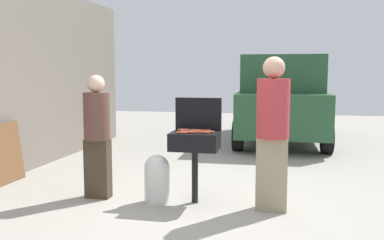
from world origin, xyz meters
TOP-DOWN VIEW (x-y plane):
  - ground_plane at (0.00, 0.00)m, footprint 24.00×24.00m
  - house_wall_side at (-3.30, 1.00)m, footprint 0.24×8.00m
  - bbq_grill at (-0.09, 0.06)m, footprint 0.60×0.44m
  - grill_lid_open at (-0.09, 0.28)m, footprint 0.60×0.05m
  - hot_dog_0 at (0.04, -0.02)m, footprint 0.13×0.04m
  - hot_dog_1 at (-0.05, 0.08)m, footprint 0.13×0.03m
  - hot_dog_2 at (-0.23, -0.10)m, footprint 0.13×0.04m
  - hot_dog_3 at (-0.09, 0.04)m, footprint 0.13×0.04m
  - hot_dog_4 at (-0.11, -0.05)m, footprint 0.13×0.03m
  - hot_dog_5 at (-0.27, 0.12)m, footprint 0.13×0.03m
  - hot_dog_6 at (-0.25, 0.17)m, footprint 0.13×0.03m
  - hot_dog_7 at (-0.19, -0.01)m, footprint 0.13×0.03m
  - hot_dog_8 at (0.09, 0.04)m, footprint 0.13×0.04m
  - hot_dog_9 at (-0.11, 0.16)m, footprint 0.13×0.04m
  - hot_dog_10 at (0.03, 0.16)m, footprint 0.13×0.03m
  - propane_tank at (-0.56, -0.04)m, footprint 0.32×0.32m
  - person_left at (-1.39, 0.01)m, footprint 0.34×0.34m
  - person_right at (0.86, -0.04)m, footprint 0.38×0.38m
  - parked_minivan at (0.92, 5.29)m, footprint 2.12×4.45m
  - leaning_board at (-3.05, 0.33)m, footprint 0.13×0.90m

SIDE VIEW (x-z plane):
  - ground_plane at x=0.00m, z-range 0.00..0.00m
  - propane_tank at x=-0.56m, z-range 0.01..0.63m
  - leaning_board at x=-3.05m, z-range 0.00..0.90m
  - bbq_grill at x=-0.09m, z-range 0.31..1.21m
  - person_left at x=-1.39m, z-range 0.07..1.69m
  - hot_dog_0 at x=0.04m, z-range 0.90..0.93m
  - hot_dog_1 at x=-0.05m, z-range 0.90..0.93m
  - hot_dog_2 at x=-0.23m, z-range 0.90..0.93m
  - hot_dog_3 at x=-0.09m, z-range 0.90..0.93m
  - hot_dog_4 at x=-0.11m, z-range 0.90..0.93m
  - hot_dog_5 at x=-0.27m, z-range 0.90..0.93m
  - hot_dog_6 at x=-0.25m, z-range 0.90..0.93m
  - hot_dog_7 at x=-0.19m, z-range 0.90..0.93m
  - hot_dog_8 at x=0.09m, z-range 0.90..0.93m
  - hot_dog_9 at x=-0.11m, z-range 0.90..0.93m
  - hot_dog_10 at x=0.03m, z-range 0.90..0.93m
  - person_right at x=0.86m, z-range 0.08..1.91m
  - parked_minivan at x=0.92m, z-range 0.02..2.04m
  - grill_lid_open at x=-0.09m, z-range 0.90..1.32m
  - house_wall_side at x=-3.30m, z-range 0.00..3.18m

